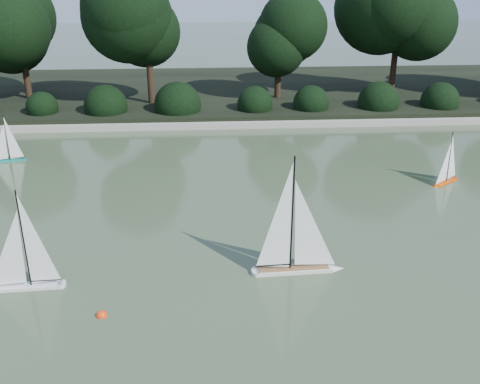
# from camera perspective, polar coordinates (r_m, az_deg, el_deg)

# --- Properties ---
(ground) EXTENTS (80.00, 80.00, 0.00)m
(ground) POSITION_cam_1_polar(r_m,az_deg,el_deg) (7.19, 7.82, -13.33)
(ground) COLOR #334228
(ground) RESTS_ON ground
(pond_coping) EXTENTS (40.00, 0.35, 0.18)m
(pond_coping) POSITION_cam_1_polar(r_m,az_deg,el_deg) (15.29, 1.39, 7.25)
(pond_coping) COLOR gray
(pond_coping) RESTS_ON ground
(far_bank) EXTENTS (40.00, 8.00, 0.30)m
(far_bank) POSITION_cam_1_polar(r_m,az_deg,el_deg) (19.15, 0.33, 10.66)
(far_bank) COLOR black
(far_bank) RESTS_ON ground
(tree_line) EXTENTS (26.31, 3.93, 4.39)m
(tree_line) POSITION_cam_1_polar(r_m,az_deg,el_deg) (17.36, 4.99, 17.63)
(tree_line) COLOR black
(tree_line) RESTS_ON ground
(shrub_hedge) EXTENTS (29.10, 1.10, 1.10)m
(shrub_hedge) POSITION_cam_1_polar(r_m,az_deg,el_deg) (16.07, 1.12, 9.35)
(shrub_hedge) COLOR black
(shrub_hedge) RESTS_ON ground
(sailboat_white_a) EXTENTS (1.17, 0.24, 1.60)m
(sailboat_white_a) POSITION_cam_1_polar(r_m,az_deg,el_deg) (8.21, -22.49, -7.99)
(sailboat_white_a) COLOR silver
(sailboat_white_a) RESTS_ON ground
(sailboat_white_b) EXTENTS (1.43, 0.30, 1.95)m
(sailboat_white_b) POSITION_cam_1_polar(r_m,az_deg,el_deg) (8.03, 6.56, -6.51)
(sailboat_white_b) COLOR silver
(sailboat_white_b) RESTS_ON ground
(sailboat_orange) EXTENTS (0.77, 0.58, 1.18)m
(sailboat_orange) POSITION_cam_1_polar(r_m,az_deg,el_deg) (12.01, 21.04, 1.68)
(sailboat_orange) COLOR #EE4800
(sailboat_orange) RESTS_ON ground
(sailboat_teal) EXTENTS (0.87, 0.29, 1.18)m
(sailboat_teal) POSITION_cam_1_polar(r_m,az_deg,el_deg) (13.65, -23.79, 3.73)
(sailboat_teal) COLOR #178074
(sailboat_teal) RESTS_ON ground
(race_buoy) EXTENTS (0.15, 0.15, 0.15)m
(race_buoy) POSITION_cam_1_polar(r_m,az_deg,el_deg) (7.42, -14.54, -12.66)
(race_buoy) COLOR #FD3C0D
(race_buoy) RESTS_ON ground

